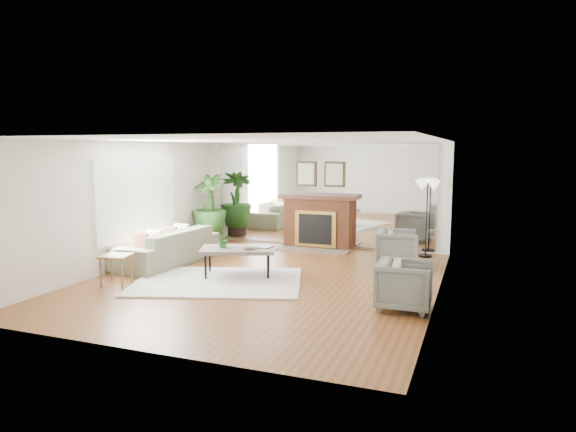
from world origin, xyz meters
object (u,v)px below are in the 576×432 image
at_px(coffee_table, 238,250).
at_px(sofa, 168,247).
at_px(side_table, 116,260).
at_px(armchair_front, 404,285).
at_px(armchair_back, 396,249).
at_px(potted_ficus, 209,207).
at_px(floor_lamp, 428,191).
at_px(fireplace, 318,220).

distance_m(coffee_table, sofa, 1.87).
bearing_deg(sofa, side_table, 7.97).
bearing_deg(armchair_front, armchair_back, 9.47).
xyz_separation_m(sofa, side_table, (0.12, -1.75, 0.09)).
relative_size(armchair_back, potted_ficus, 0.47).
relative_size(armchair_back, floor_lamp, 0.49).
xyz_separation_m(armchair_front, floor_lamp, (-0.09, 3.91, 1.08)).
height_order(fireplace, floor_lamp, fireplace).
xyz_separation_m(sofa, potted_ficus, (-0.23, 2.15, 0.57)).
bearing_deg(armchair_front, fireplace, 30.74).
distance_m(fireplace, armchair_front, 4.84).
height_order(sofa, side_table, sofa).
bearing_deg(side_table, armchair_back, 35.48).
xyz_separation_m(fireplace, sofa, (-2.37, -2.71, -0.30)).
relative_size(fireplace, floor_lamp, 1.22).
bearing_deg(armchair_front, potted_ficus, 54.12).
distance_m(fireplace, potted_ficus, 2.67).
xyz_separation_m(coffee_table, sofa, (-1.81, 0.45, -0.14)).
relative_size(coffee_table, armchair_back, 1.86).
bearing_deg(potted_ficus, armchair_front, -34.05).
bearing_deg(potted_ficus, coffee_table, -51.83).
relative_size(coffee_table, side_table, 2.75).
distance_m(sofa, side_table, 1.76).
distance_m(armchair_front, side_table, 4.86).
relative_size(fireplace, sofa, 0.84).
height_order(sofa, floor_lamp, floor_lamp).
xyz_separation_m(side_table, floor_lamp, (4.76, 4.30, 0.99)).
relative_size(side_table, floor_lamp, 0.33).
bearing_deg(armchair_back, coffee_table, 113.75).
bearing_deg(coffee_table, armchair_front, -16.15).
bearing_deg(armchair_front, floor_lamp, -0.58).
bearing_deg(fireplace, armchair_back, -33.93).
xyz_separation_m(coffee_table, armchair_back, (2.62, 1.77, -0.12)).
bearing_deg(side_table, armchair_front, 4.61).
bearing_deg(armchair_front, side_table, 92.78).
bearing_deg(floor_lamp, potted_ficus, -175.56).
bearing_deg(floor_lamp, coffee_table, -135.70).
bearing_deg(armchair_back, potted_ficus, 69.62).
height_order(fireplace, potted_ficus, fireplace).
bearing_deg(armchair_front, coffee_table, 72.02).
relative_size(side_table, potted_ficus, 0.32).
bearing_deg(armchair_back, sofa, 96.34).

